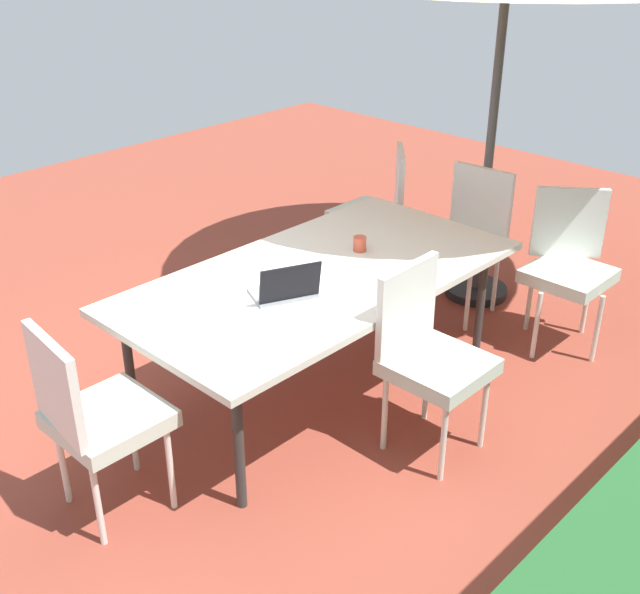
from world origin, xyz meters
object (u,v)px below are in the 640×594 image
Objects in this scene: laptop at (286,289)px; chair_northwest at (568,262)px; dining_table at (320,280)px; chair_east at (94,413)px; chair_north at (428,352)px; chair_west at (468,235)px; cup at (360,244)px; chair_southwest at (378,207)px.

chair_northwest is at bearing -176.15° from laptop.
dining_table is 2.31× the size of chair_east.
chair_northwest is 1.46m from chair_north.
chair_east is at bearing -94.09° from chair_west.
dining_table is at bearing 6.27° from cup.
dining_table is 1.44m from chair_east.
dining_table is 1.56m from chair_southwest.
cup is at bearing -82.68° from chair_east.
chair_east is 11.41× the size of cup.
cup is (-0.71, -0.12, -0.00)m from laptop.
chair_southwest is (-1.37, -0.73, -0.14)m from dining_table.
chair_west is at bearing 178.61° from dining_table.
chair_southwest is (-2.80, -0.73, 0.00)m from chair_east.
chair_north is at bearing 89.70° from dining_table.
chair_west is 2.50× the size of laptop.
dining_table is at bearing 88.83° from chair_north.
chair_southwest is 1.23m from cup.
chair_northwest is 1.92m from laptop.
dining_table is at bearing -143.10° from laptop.
chair_northwest is 1.00× the size of chair_southwest.
chair_east is 2.89m from chair_southwest.
chair_northwest is at bearing 153.45° from dining_table.
laptop reaches higher than cup.
chair_west is 1.00× the size of chair_southwest.
chair_east is (2.88, -0.72, 0.00)m from chair_northwest.
chair_west is 2.82m from chair_east.
laptop is at bearing 9.53° from cup.
chair_west is 1.00× the size of chair_north.
chair_north is at bearing -66.21° from chair_west.
chair_north and chair_southwest have the same top height.
chair_west is at bearing 175.79° from cup.
chair_northwest reaches higher than dining_table.
chair_northwest is at bearing 144.60° from cup.
chair_west and chair_southwest have the same top height.
dining_table is at bearing -94.84° from chair_west.
laptop is (0.33, 0.08, 0.09)m from dining_table.
cup is (1.01, -0.07, 0.23)m from chair_west.
dining_table is 1.39m from chair_west.
chair_southwest is 11.41× the size of cup.
dining_table is 2.31× the size of chair_north.
dining_table is at bearing -153.39° from chair_northwest.
chair_northwest is 1.34m from cup.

